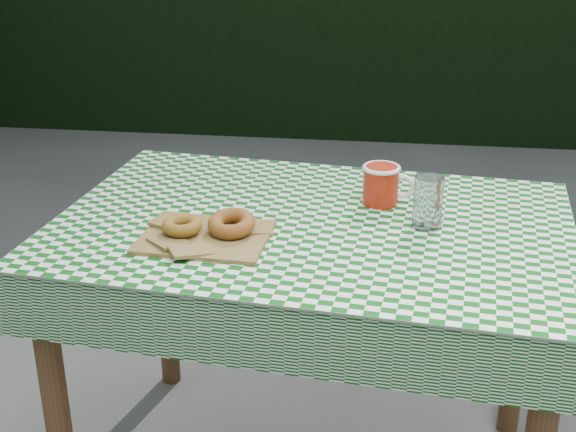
{
  "coord_description": "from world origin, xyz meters",
  "views": [
    {
      "loc": [
        0.02,
        -1.84,
        1.49
      ],
      "look_at": [
        -0.19,
        -0.21,
        0.79
      ],
      "focal_mm": 48.55,
      "sensor_mm": 36.0,
      "label": 1
    }
  ],
  "objects_px": {
    "table": "(310,359)",
    "paper_bag": "(205,236)",
    "coffee_mug": "(381,185)",
    "drinking_glass": "(428,202)"
  },
  "relations": [
    {
      "from": "table",
      "to": "paper_bag",
      "type": "distance_m",
      "value": 0.47
    },
    {
      "from": "table",
      "to": "coffee_mug",
      "type": "bearing_deg",
      "value": 47.01
    },
    {
      "from": "paper_bag",
      "to": "drinking_glass",
      "type": "height_order",
      "value": "drinking_glass"
    },
    {
      "from": "table",
      "to": "drinking_glass",
      "type": "height_order",
      "value": "drinking_glass"
    },
    {
      "from": "paper_bag",
      "to": "coffee_mug",
      "type": "relative_size",
      "value": 1.61
    },
    {
      "from": "paper_bag",
      "to": "table",
      "type": "bearing_deg",
      "value": 29.09
    },
    {
      "from": "paper_bag",
      "to": "coffee_mug",
      "type": "distance_m",
      "value": 0.47
    },
    {
      "from": "table",
      "to": "paper_bag",
      "type": "height_order",
      "value": "paper_bag"
    },
    {
      "from": "paper_bag",
      "to": "coffee_mug",
      "type": "xyz_separation_m",
      "value": [
        0.38,
        0.26,
        0.04
      ]
    },
    {
      "from": "coffee_mug",
      "to": "drinking_glass",
      "type": "xyz_separation_m",
      "value": [
        0.11,
        -0.13,
        0.01
      ]
    }
  ]
}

